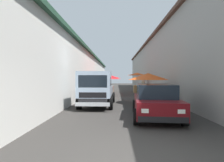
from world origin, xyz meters
TOP-DOWN VIEW (x-y plane):
  - ground at (13.50, 0.00)m, footprint 90.00×90.00m
  - building_left_whitewash at (15.75, 6.82)m, footprint 49.80×7.50m
  - building_right_concrete at (15.75, -6.82)m, footprint 49.80×7.50m
  - fruit_stall_near_right at (14.42, 1.26)m, footprint 2.49×2.49m
  - fruit_stall_far_left at (18.52, 1.43)m, footprint 2.56×2.56m
  - fruit_stall_mid_lane at (18.34, -1.94)m, footprint 2.25×2.25m
  - fruit_stall_near_left at (8.99, -1.66)m, footprint 2.75×2.75m
  - hatchback_car at (4.46, -1.19)m, footprint 4.03×2.17m
  - delivery_truck at (7.13, 1.66)m, footprint 4.96×2.06m
  - vendor_by_crates at (13.29, 2.43)m, footprint 0.40×0.55m
  - vendor_in_shade at (7.76, -1.15)m, footprint 0.35×0.61m
  - plastic_stool at (5.87, -2.40)m, footprint 0.30×0.30m

SIDE VIEW (x-z plane):
  - ground at x=13.50m, z-range 0.00..0.00m
  - plastic_stool at x=5.87m, z-range 0.11..0.54m
  - hatchback_car at x=4.46m, z-range 0.01..1.46m
  - vendor_by_crates at x=13.29m, z-range 0.11..1.65m
  - vendor_in_shade at x=7.76m, z-range 0.12..1.72m
  - delivery_truck at x=7.13m, z-range 0.00..2.08m
  - fruit_stall_far_left at x=18.52m, z-range 0.55..2.65m
  - fruit_stall_near_right at x=14.42m, z-range 0.56..2.70m
  - fruit_stall_near_left at x=8.99m, z-range 0.60..2.74m
  - fruit_stall_mid_lane at x=18.34m, z-range 0.50..2.94m
  - building_left_whitewash at x=15.75m, z-range 0.01..4.60m
  - building_right_concrete at x=15.75m, z-range 0.01..6.24m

